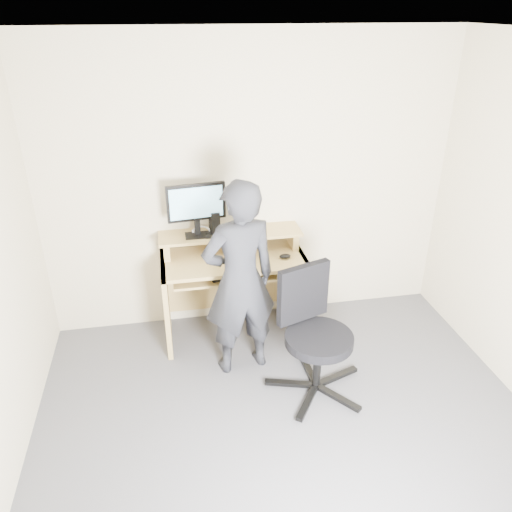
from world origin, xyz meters
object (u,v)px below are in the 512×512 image
object	(u,v)px
desk	(232,274)
monitor	(196,206)
person	(240,280)
office_chair	(313,329)

from	to	relation	value
desk	monitor	distance (m)	0.69
monitor	person	distance (m)	0.75
desk	person	bearing A→B (deg)	-91.93
person	office_chair	bearing A→B (deg)	134.12
desk	monitor	world-z (taller)	monitor
desk	monitor	size ratio (longest dim) A/B	2.51
desk	office_chair	distance (m)	0.99
person	monitor	bearing A→B (deg)	-78.00
monitor	office_chair	bearing A→B (deg)	-57.69
desk	person	size ratio (longest dim) A/B	0.76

